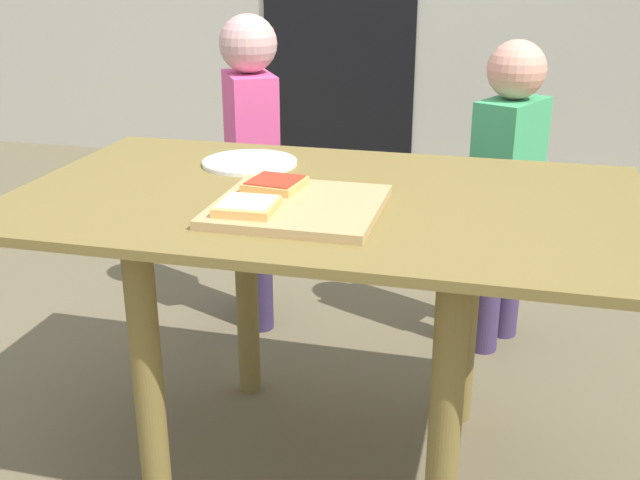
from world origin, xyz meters
TOP-DOWN VIEW (x-y plane):
  - ground_plane at (0.00, 0.00)m, footprint 16.00×16.00m
  - dining_table at (0.00, 0.00)m, footprint 1.38×0.82m
  - cutting_board at (-0.03, -0.12)m, footprint 0.34×0.33m
  - pizza_slice_far_left at (-0.11, -0.04)m, footprint 0.13×0.13m
  - pizza_slice_near_left at (-0.11, -0.20)m, footprint 0.12×0.12m
  - plate_white_left at (-0.25, 0.20)m, footprint 0.24×0.24m
  - child_left at (-0.44, 0.75)m, footprint 0.24×0.28m
  - child_right at (0.38, 0.79)m, footprint 0.23×0.28m

SIDE VIEW (x-z plane):
  - ground_plane at x=0.00m, z-range 0.00..0.00m
  - child_right at x=0.38m, z-range 0.08..1.06m
  - dining_table at x=0.00m, z-range 0.23..0.95m
  - child_left at x=-0.44m, z-range 0.09..1.14m
  - plate_white_left at x=-0.25m, z-range 0.72..0.73m
  - cutting_board at x=-0.03m, z-range 0.72..0.74m
  - pizza_slice_far_left at x=-0.11m, z-range 0.74..0.76m
  - pizza_slice_near_left at x=-0.11m, z-range 0.74..0.76m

